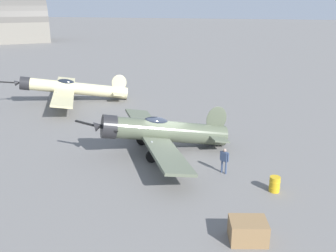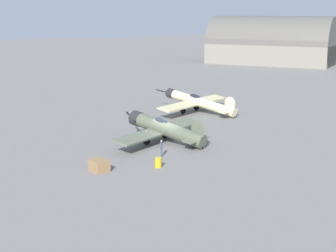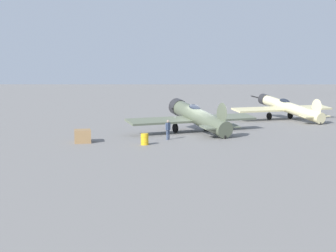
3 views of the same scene
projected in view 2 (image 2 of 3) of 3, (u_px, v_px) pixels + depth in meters
ground_plane at (168, 143)px, 52.52m from camera, size 400.00×400.00×0.00m
airplane_foreground at (164, 129)px, 52.48m from camera, size 9.89×12.06×3.03m
airplane_mid_apron at (198, 102)px, 67.70m from camera, size 11.38×12.49×2.86m
ground_crew_mechanic at (161, 147)px, 47.58m from camera, size 0.55×0.39×1.58m
equipment_crate at (99, 165)px, 43.41m from camera, size 1.81×1.54×0.97m
fuel_drum at (158, 163)px, 44.44m from camera, size 0.61×0.61×0.86m
distant_hangar at (271, 47)px, 129.32m from camera, size 32.15×28.71×13.64m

